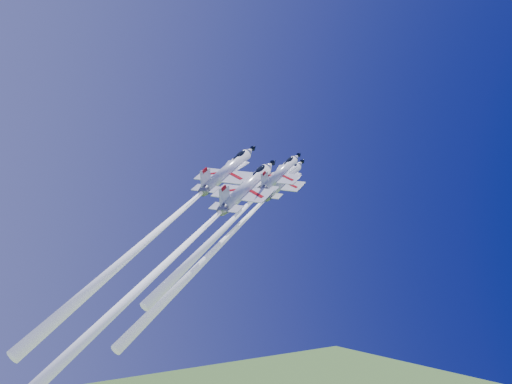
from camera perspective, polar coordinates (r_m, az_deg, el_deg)
jet_lead at (r=97.16m, az=-2.32°, el=-3.97°), size 38.93×17.45×36.98m
jet_left at (r=94.63m, az=-8.94°, el=-3.11°), size 42.21×19.06×39.61m
jet_right at (r=91.71m, az=-1.67°, el=-2.13°), size 31.76×14.38×29.68m
jet_slot at (r=83.14m, az=-9.69°, el=-7.70°), size 49.20×21.92×47.20m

